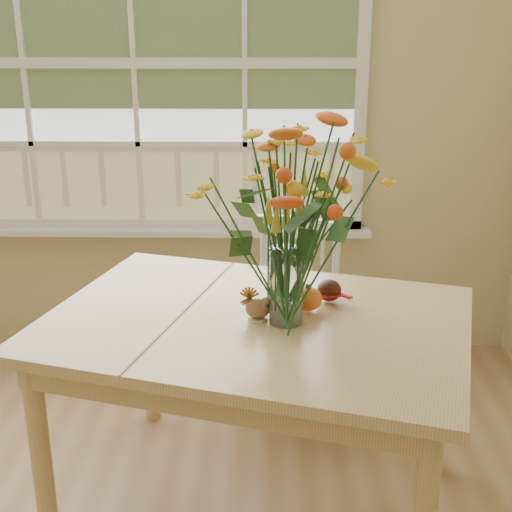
{
  "coord_description": "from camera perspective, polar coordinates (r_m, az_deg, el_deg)",
  "views": [
    {
      "loc": [
        0.67,
        -1.28,
        1.75
      ],
      "look_at": [
        0.63,
        0.92,
        0.99
      ],
      "focal_mm": 48.0,
      "sensor_mm": 36.0,
      "label": 1
    }
  ],
  "objects": [
    {
      "name": "windsor_chair",
      "position": [
        3.19,
        3.07,
        -4.18
      ],
      "size": [
        0.52,
        0.51,
        0.87
      ],
      "rotation": [
        0.0,
        0.0,
        -0.37
      ],
      "color": "white",
      "rests_on": "floor"
    },
    {
      "name": "dining_table",
      "position": [
        2.43,
        -0.01,
        -7.13
      ],
      "size": [
        1.67,
        1.39,
        0.77
      ],
      "rotation": [
        0.0,
        0.0,
        -0.28
      ],
      "color": "tan",
      "rests_on": "floor"
    },
    {
      "name": "turkey_figurine",
      "position": [
        2.35,
        0.16,
        -4.4
      ],
      "size": [
        0.09,
        0.07,
        0.11
      ],
      "rotation": [
        0.0,
        0.0,
        -0.06
      ],
      "color": "#CCB78C",
      "rests_on": "dining_table"
    },
    {
      "name": "flower_vase",
      "position": [
        2.23,
        2.63,
        3.75
      ],
      "size": [
        0.55,
        0.55,
        0.65
      ],
      "color": "white",
      "rests_on": "dining_table"
    },
    {
      "name": "pumpkin",
      "position": [
        2.43,
        4.29,
        -3.69
      ],
      "size": [
        0.11,
        0.11,
        0.08
      ],
      "primitive_type": "ellipsoid",
      "color": "orange",
      "rests_on": "dining_table"
    },
    {
      "name": "dark_gourd",
      "position": [
        2.52,
        6.11,
        -2.96
      ],
      "size": [
        0.13,
        0.1,
        0.08
      ],
      "color": "#38160F",
      "rests_on": "dining_table"
    },
    {
      "name": "window",
      "position": [
        3.56,
        -10.16,
        15.26
      ],
      "size": [
        2.42,
        0.12,
        1.74
      ],
      "color": "silver",
      "rests_on": "wall_back"
    },
    {
      "name": "wall_back",
      "position": [
        3.61,
        -9.87,
        12.43
      ],
      "size": [
        4.0,
        0.02,
        2.7
      ],
      "primitive_type": "cube",
      "color": "#D1BF86",
      "rests_on": "floor"
    }
  ]
}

